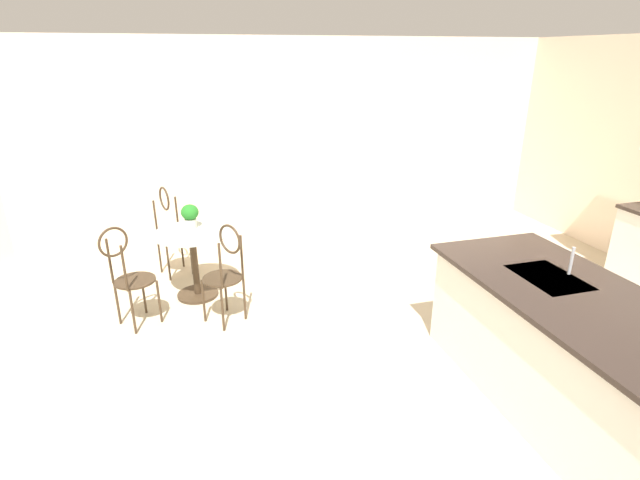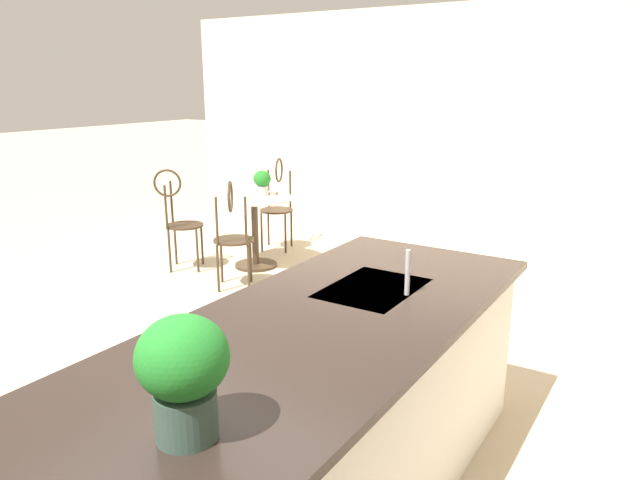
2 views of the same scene
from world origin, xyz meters
The scene contains 10 objects.
ground_plane centered at (0.00, 0.00, 0.00)m, with size 40.00×40.00×0.00m, color beige.
wall_left_window centered at (-4.26, 0.00, 1.35)m, with size 0.12×7.80×2.70m, color beige.
kitchen_island centered at (0.30, 0.85, 0.46)m, with size 2.80×1.06×0.92m.
bistro_table centered at (-2.50, -1.68, 0.45)m, with size 0.80×0.80×0.74m.
chair_near_window centered at (-1.83, -1.41, 0.57)m, with size 0.53×0.53×1.04m.
chair_by_island centered at (-3.21, -1.92, 0.57)m, with size 0.52×0.49×1.04m.
chair_toward_desk centered at (-2.03, -2.30, 0.57)m, with size 0.53×0.53×1.04m.
sink_faucet centered at (-0.25, 1.03, 1.03)m, with size 0.02×0.02×0.22m, color #B2B5BA.
potted_plant_on_table centered at (-2.64, -1.68, 0.89)m, with size 0.18×0.18×0.26m.
potted_plant_counter_far centered at (1.15, 0.99, 1.13)m, with size 0.26×0.26×0.37m.
Camera 2 is at (2.20, 2.10, 1.90)m, focal length 33.37 mm.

